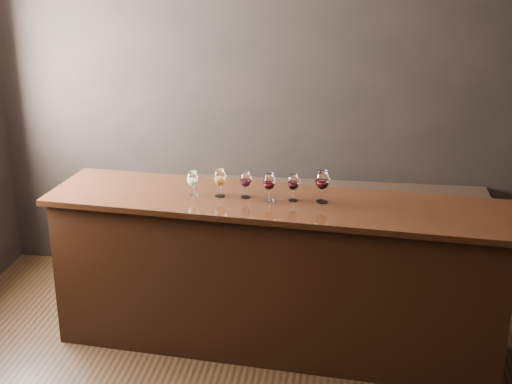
# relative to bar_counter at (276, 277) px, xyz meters

# --- Properties ---
(room_shell) EXTENTS (5.02, 4.52, 2.81)m
(room_shell) POSITION_rel_bar_counter_xyz_m (-0.15, -0.98, 1.29)
(room_shell) COLOR black
(room_shell) RESTS_ON ground
(bar_counter) EXTENTS (2.99, 0.89, 1.03)m
(bar_counter) POSITION_rel_bar_counter_xyz_m (0.00, 0.00, 0.00)
(bar_counter) COLOR black
(bar_counter) RESTS_ON ground
(bar_top) EXTENTS (3.09, 0.97, 0.04)m
(bar_top) POSITION_rel_bar_counter_xyz_m (0.00, 0.00, 0.54)
(bar_top) COLOR black
(bar_top) RESTS_ON bar_counter
(back_bar_shelf) EXTENTS (2.34, 0.40, 0.84)m
(back_bar_shelf) POSITION_rel_bar_counter_xyz_m (0.34, 0.93, -0.09)
(back_bar_shelf) COLOR black
(back_bar_shelf) RESTS_ON ground
(glass_white) EXTENTS (0.07, 0.07, 0.17)m
(glass_white) POSITION_rel_bar_counter_xyz_m (-0.56, 0.01, 0.67)
(glass_white) COLOR white
(glass_white) RESTS_ON bar_top
(glass_amber) EXTENTS (0.08, 0.08, 0.19)m
(glass_amber) POSITION_rel_bar_counter_xyz_m (-0.38, 0.02, 0.68)
(glass_amber) COLOR white
(glass_amber) RESTS_ON bar_top
(glass_red_a) EXTENTS (0.08, 0.08, 0.18)m
(glass_red_a) POSITION_rel_bar_counter_xyz_m (-0.21, 0.03, 0.67)
(glass_red_a) COLOR white
(glass_red_a) RESTS_ON bar_top
(glass_red_b) EXTENTS (0.08, 0.08, 0.19)m
(glass_red_b) POSITION_rel_bar_counter_xyz_m (-0.05, -0.02, 0.68)
(glass_red_b) COLOR white
(glass_red_b) RESTS_ON bar_top
(glass_red_c) EXTENTS (0.08, 0.08, 0.18)m
(glass_red_c) POSITION_rel_bar_counter_xyz_m (0.10, 0.01, 0.68)
(glass_red_c) COLOR white
(glass_red_c) RESTS_ON bar_top
(glass_red_d) EXTENTS (0.09, 0.09, 0.21)m
(glass_red_d) POSITION_rel_bar_counter_xyz_m (0.29, 0.01, 0.70)
(glass_red_d) COLOR white
(glass_red_d) RESTS_ON bar_top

